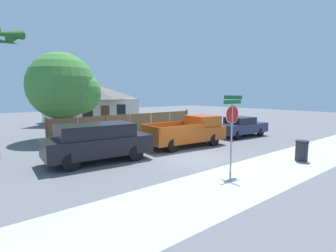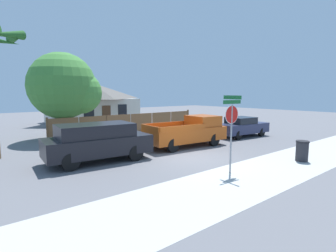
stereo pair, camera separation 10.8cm
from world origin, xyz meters
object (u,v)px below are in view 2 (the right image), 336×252
parked_sedan (242,127)px  house (91,102)px  stop_sign (232,121)px  oak_tree (66,88)px  orange_pickup (188,132)px  red_suv (98,141)px  trash_bin (302,151)px

parked_sedan → house: bearing=112.7°
stop_sign → parked_sedan: bearing=36.6°
oak_tree → orange_pickup: bearing=-56.2°
house → red_suv: house is taller
stop_sign → trash_bin: 4.55m
oak_tree → trash_bin: bearing=-63.7°
red_suv → trash_bin: red_suv is taller
stop_sign → orange_pickup: bearing=68.3°
house → stop_sign: bearing=-98.1°
trash_bin → stop_sign: bearing=166.4°
red_suv → stop_sign: (3.42, -5.05, 1.14)m
red_suv → stop_sign: bearing=-50.4°
house → trash_bin: house is taller
oak_tree → stop_sign: 12.56m
stop_sign → trash_bin: size_ratio=3.19×
house → trash_bin: bearing=-87.0°
house → oak_tree: size_ratio=1.42×
stop_sign → trash_bin: bearing=-9.6°
orange_pickup → house: bearing=93.5°
parked_sedan → stop_sign: bearing=-141.9°
orange_pickup → stop_sign: 5.71m
house → orange_pickup: (-0.56, -15.92, -1.38)m
orange_pickup → parked_sedan: 5.48m
house → trash_bin: size_ratio=8.71×
red_suv → oak_tree: bearing=87.6°
oak_tree → red_suv: oak_tree is taller
orange_pickup → parked_sedan: size_ratio=1.21×
orange_pickup → stop_sign: size_ratio=1.65×
house → trash_bin: 22.04m
house → orange_pickup: 15.99m
trash_bin → oak_tree: bearing=116.3°
red_suv → orange_pickup: (5.84, -0.02, -0.10)m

